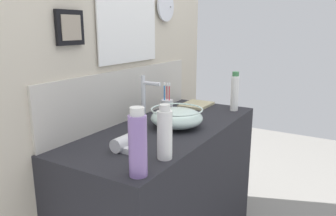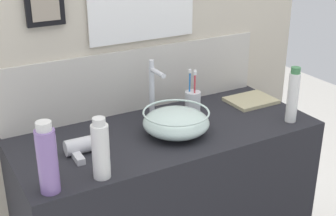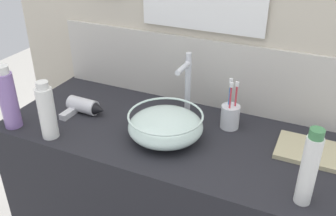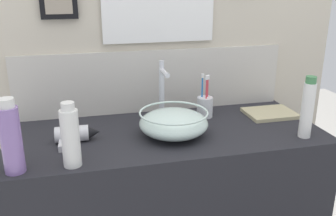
{
  "view_description": "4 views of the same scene",
  "coord_description": "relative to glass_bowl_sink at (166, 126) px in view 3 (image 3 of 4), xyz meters",
  "views": [
    {
      "loc": [
        -1.41,
        -0.84,
        1.38
      ],
      "look_at": [
        0.0,
        0.0,
        0.97
      ],
      "focal_mm": 35.0,
      "sensor_mm": 36.0,
      "label": 1
    },
    {
      "loc": [
        -0.86,
        -1.52,
        1.71
      ],
      "look_at": [
        0.0,
        0.0,
        0.97
      ],
      "focal_mm": 50.0,
      "sensor_mm": 36.0,
      "label": 2
    },
    {
      "loc": [
        0.5,
        -1.08,
        1.63
      ],
      "look_at": [
        0.0,
        0.0,
        0.97
      ],
      "focal_mm": 40.0,
      "sensor_mm": 36.0,
      "label": 3
    },
    {
      "loc": [
        -0.33,
        -1.37,
        1.46
      ],
      "look_at": [
        0.0,
        0.0,
        0.97
      ],
      "focal_mm": 40.0,
      "sensor_mm": 36.0,
      "label": 4
    }
  ],
  "objects": [
    {
      "name": "hand_towel",
      "position": [
        0.49,
        0.12,
        -0.05
      ],
      "size": [
        0.22,
        0.17,
        0.02
      ],
      "primitive_type": "cube",
      "color": "tan",
      "rests_on": "vanity_counter"
    },
    {
      "name": "lotion_bottle",
      "position": [
        -0.39,
        -0.16,
        0.05
      ],
      "size": [
        0.06,
        0.06,
        0.22
      ],
      "color": "white",
      "rests_on": "vanity_counter"
    },
    {
      "name": "faucet",
      "position": [
        -0.0,
        0.2,
        0.09
      ],
      "size": [
        0.02,
        0.12,
        0.26
      ],
      "color": "silver",
      "rests_on": "vanity_counter"
    },
    {
      "name": "spray_bottle",
      "position": [
        -0.57,
        -0.16,
        0.06
      ],
      "size": [
        0.07,
        0.07,
        0.25
      ],
      "color": "#8C6BB2",
      "rests_on": "vanity_counter"
    },
    {
      "name": "back_panel",
      "position": [
        -0.02,
        0.34,
        0.3
      ],
      "size": [
        1.78,
        0.1,
        2.44
      ],
      "color": "beige",
      "rests_on": "ground"
    },
    {
      "name": "glass_bowl_sink",
      "position": [
        0.0,
        0.0,
        0.0
      ],
      "size": [
        0.27,
        0.27,
        0.1
      ],
      "color": "silver",
      "rests_on": "vanity_counter"
    },
    {
      "name": "vanity_counter",
      "position": [
        -0.02,
        0.05,
        -0.49
      ],
      "size": [
        1.26,
        0.54,
        0.87
      ],
      "primitive_type": "cube",
      "color": "#232328",
      "rests_on": "ground"
    },
    {
      "name": "soap_dispenser",
      "position": [
        0.5,
        -0.13,
        0.07
      ],
      "size": [
        0.05,
        0.05,
        0.24
      ],
      "color": "white",
      "rests_on": "vanity_counter"
    },
    {
      "name": "toothbrush_cup",
      "position": [
        0.19,
        0.17,
        -0.0
      ],
      "size": [
        0.07,
        0.07,
        0.2
      ],
      "color": "silver",
      "rests_on": "vanity_counter"
    },
    {
      "name": "hair_drier",
      "position": [
        -0.38,
        0.03,
        -0.02
      ],
      "size": [
        0.17,
        0.13,
        0.06
      ],
      "color": "silver",
      "rests_on": "vanity_counter"
    }
  ]
}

